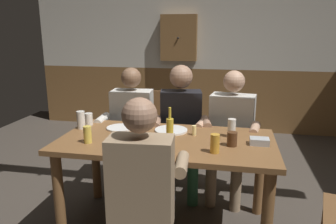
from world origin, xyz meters
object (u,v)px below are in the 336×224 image
(person_1, at_px, (181,124))
(plate_0, at_px, (171,130))
(person_0, at_px, (131,123))
(dining_table, at_px, (166,153))
(plate_1, at_px, (120,128))
(pint_glass_2, at_px, (89,119))
(bottle_0, at_px, (139,134))
(pint_glass_3, at_px, (232,128))
(person_2, at_px, (231,129))
(chair_empty_near_left, at_px, (167,126))
(pint_glass_5, at_px, (81,120))
(person_3, at_px, (144,187))
(table_candle, at_px, (194,130))
(bottle_1, at_px, (170,130))
(condiment_caddy, at_px, (259,141))
(pint_glass_1, at_px, (88,135))
(wall_dart_cabinet, at_px, (179,38))
(pint_glass_4, at_px, (215,144))
(pint_glass_0, at_px, (232,139))

(person_1, relative_size, plate_0, 4.60)
(person_0, relative_size, person_1, 0.97)
(dining_table, xyz_separation_m, plate_0, (-0.00, 0.21, 0.12))
(plate_1, height_order, pint_glass_2, pint_glass_2)
(person_0, relative_size, bottle_0, 5.34)
(pint_glass_3, bearing_deg, plate_1, 177.75)
(person_2, relative_size, chair_empty_near_left, 1.39)
(chair_empty_near_left, bearing_deg, pint_glass_5, 54.99)
(pint_glass_2, xyz_separation_m, pint_glass_3, (1.26, -0.09, 0.02))
(pint_glass_5, bearing_deg, person_2, 22.58)
(person_3, bearing_deg, bottle_0, 105.10)
(table_candle, height_order, bottle_0, bottle_0)
(dining_table, distance_m, plate_0, 0.24)
(person_0, height_order, bottle_0, person_0)
(chair_empty_near_left, xyz_separation_m, bottle_1, (0.30, -1.39, 0.39))
(condiment_caddy, height_order, bottle_1, bottle_1)
(pint_glass_5, bearing_deg, dining_table, -9.51)
(pint_glass_2, bearing_deg, bottle_1, -22.58)
(person_0, distance_m, bottle_1, 0.95)
(chair_empty_near_left, bearing_deg, dining_table, 90.00)
(plate_1, bearing_deg, pint_glass_1, -106.97)
(person_0, bearing_deg, plate_1, 92.97)
(person_3, xyz_separation_m, wall_dart_cabinet, (-0.35, 3.37, 0.79))
(person_2, height_order, pint_glass_2, person_2)
(person_0, bearing_deg, wall_dart_cabinet, -97.56)
(person_3, distance_m, chair_empty_near_left, 1.98)
(plate_0, bearing_deg, person_3, -90.09)
(person_1, bearing_deg, person_2, 170.06)
(person_3, distance_m, table_candle, 0.83)
(dining_table, bearing_deg, chair_empty_near_left, 100.91)
(dining_table, xyz_separation_m, table_candle, (0.20, 0.14, 0.15))
(table_candle, xyz_separation_m, condiment_caddy, (0.50, -0.13, -0.02))
(plate_0, xyz_separation_m, pint_glass_4, (0.39, -0.43, 0.06))
(bottle_0, height_order, pint_glass_4, bottle_0)
(person_2, bearing_deg, pint_glass_1, 47.51)
(plate_0, relative_size, pint_glass_0, 2.59)
(condiment_caddy, xyz_separation_m, pint_glass_3, (-0.21, 0.14, 0.05))
(bottle_0, bearing_deg, pint_glass_1, -175.98)
(pint_glass_2, bearing_deg, person_0, 58.46)
(dining_table, relative_size, bottle_1, 6.04)
(person_0, height_order, wall_dart_cabinet, wall_dart_cabinet)
(bottle_0, bearing_deg, wall_dart_cabinet, 93.57)
(bottle_1, bearing_deg, bottle_0, -159.37)
(chair_empty_near_left, distance_m, bottle_1, 1.48)
(plate_1, xyz_separation_m, wall_dart_cabinet, (0.09, 2.53, 0.70))
(chair_empty_near_left, xyz_separation_m, pint_glass_3, (0.75, -1.15, 0.36))
(person_3, distance_m, bottle_1, 0.60)
(table_candle, relative_size, plate_0, 0.29)
(dining_table, bearing_deg, person_3, -90.45)
(bottle_1, height_order, wall_dart_cabinet, wall_dart_cabinet)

